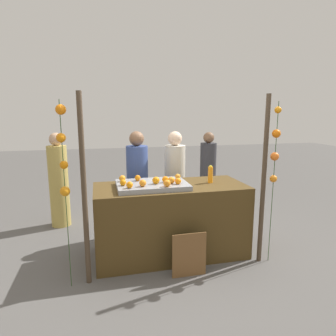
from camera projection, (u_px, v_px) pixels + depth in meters
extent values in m
plane|color=#565451|center=(171.00, 253.00, 3.96)|extent=(24.00, 24.00, 0.00)
cube|color=#4C3819|center=(171.00, 220.00, 3.88)|extent=(1.94, 0.82, 0.94)
cube|color=gray|center=(152.00, 185.00, 3.68)|extent=(0.87, 0.60, 0.06)
sphere|color=orange|center=(143.00, 183.00, 3.48)|extent=(0.08, 0.08, 0.08)
sphere|color=orange|center=(165.00, 179.00, 3.68)|extent=(0.08, 0.08, 0.08)
sphere|color=orange|center=(167.00, 183.00, 3.47)|extent=(0.09, 0.09, 0.09)
sphere|color=orange|center=(178.00, 177.00, 3.85)|extent=(0.07, 0.07, 0.07)
sphere|color=orange|center=(138.00, 178.00, 3.77)|extent=(0.08, 0.08, 0.08)
sphere|color=orange|center=(156.00, 180.00, 3.61)|extent=(0.09, 0.09, 0.09)
sphere|color=orange|center=(122.00, 178.00, 3.73)|extent=(0.08, 0.08, 0.08)
sphere|color=orange|center=(130.00, 185.00, 3.41)|extent=(0.08, 0.08, 0.08)
sphere|color=orange|center=(171.00, 180.00, 3.63)|extent=(0.08, 0.08, 0.08)
sphere|color=orange|center=(178.00, 181.00, 3.60)|extent=(0.08, 0.08, 0.08)
sphere|color=orange|center=(123.00, 183.00, 3.52)|extent=(0.08, 0.08, 0.08)
cylinder|color=orange|center=(210.00, 175.00, 3.91)|extent=(0.07, 0.07, 0.21)
cylinder|color=yellow|center=(211.00, 166.00, 3.89)|extent=(0.04, 0.04, 0.02)
cube|color=brown|center=(189.00, 256.00, 3.36)|extent=(0.40, 0.01, 0.54)
cube|color=black|center=(189.00, 255.00, 3.38)|extent=(0.38, 0.02, 0.51)
cylinder|color=#384C8C|center=(138.00, 191.00, 4.44)|extent=(0.32, 0.32, 1.38)
sphere|color=brown|center=(137.00, 139.00, 4.29)|extent=(0.22, 0.22, 0.22)
cylinder|color=beige|center=(175.00, 189.00, 4.60)|extent=(0.32, 0.32, 1.37)
sphere|color=beige|center=(175.00, 138.00, 4.45)|extent=(0.21, 0.21, 0.21)
cylinder|color=tan|center=(59.00, 186.00, 4.83)|extent=(0.31, 0.31, 1.34)
sphere|color=tan|center=(56.00, 139.00, 4.69)|extent=(0.21, 0.21, 0.21)
cylinder|color=#333338|center=(208.00, 177.00, 5.61)|extent=(0.30, 0.30, 1.30)
sphere|color=brown|center=(209.00, 138.00, 5.47)|extent=(0.20, 0.20, 0.20)
cylinder|color=#473828|center=(84.00, 192.00, 3.10)|extent=(0.06, 0.06, 2.08)
cylinder|color=#473828|center=(264.00, 181.00, 3.58)|extent=(0.06, 0.06, 2.08)
cylinder|color=#2D4C23|center=(66.00, 198.00, 3.03)|extent=(0.01, 0.01, 1.99)
sphere|color=orange|center=(61.00, 110.00, 2.87)|extent=(0.10, 0.10, 0.10)
sphere|color=orange|center=(61.00, 138.00, 2.91)|extent=(0.09, 0.09, 0.09)
sphere|color=orange|center=(64.00, 165.00, 2.97)|extent=(0.08, 0.08, 0.08)
sphere|color=orange|center=(65.00, 191.00, 3.01)|extent=(0.10, 0.10, 0.10)
cylinder|color=#2D4C23|center=(273.00, 185.00, 3.59)|extent=(0.01, 0.01, 1.99)
sphere|color=orange|center=(278.00, 110.00, 3.43)|extent=(0.08, 0.08, 0.08)
sphere|color=orange|center=(276.00, 134.00, 3.47)|extent=(0.10, 0.10, 0.10)
sphere|color=orange|center=(275.00, 156.00, 3.53)|extent=(0.10, 0.10, 0.10)
sphere|color=orange|center=(273.00, 179.00, 3.58)|extent=(0.09, 0.09, 0.09)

